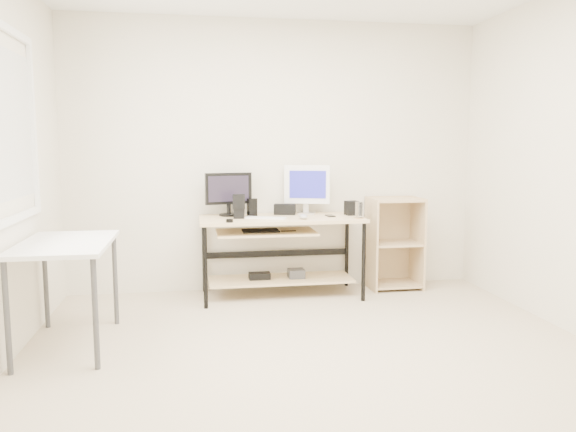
# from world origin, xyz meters

# --- Properties ---
(room) EXTENTS (4.01, 4.01, 2.62)m
(room) POSITION_xyz_m (-0.14, 0.04, 1.32)
(room) COLOR #C4B397
(room) RESTS_ON ground
(desk) EXTENTS (1.50, 0.65, 0.75)m
(desk) POSITION_xyz_m (-0.03, 1.66, 0.54)
(desk) COLOR beige
(desk) RESTS_ON ground
(side_table) EXTENTS (0.60, 1.00, 0.75)m
(side_table) POSITION_xyz_m (-1.68, 0.60, 0.67)
(side_table) COLOR white
(side_table) RESTS_ON ground
(shelf_unit) EXTENTS (0.50, 0.40, 0.90)m
(shelf_unit) POSITION_xyz_m (1.15, 1.82, 0.45)
(shelf_unit) COLOR #D1B382
(shelf_unit) RESTS_ON ground
(black_monitor) EXTENTS (0.44, 0.18, 0.40)m
(black_monitor) POSITION_xyz_m (-0.47, 1.84, 0.98)
(black_monitor) COLOR black
(black_monitor) RESTS_ON desk
(white_imac) EXTENTS (0.43, 0.18, 0.47)m
(white_imac) POSITION_xyz_m (0.28, 1.86, 1.02)
(white_imac) COLOR silver
(white_imac) RESTS_ON desk
(keyboard) EXTENTS (0.39, 0.24, 0.01)m
(keyboard) POSITION_xyz_m (-0.16, 1.58, 0.76)
(keyboard) COLOR white
(keyboard) RESTS_ON desk
(mouse) EXTENTS (0.08, 0.12, 0.04)m
(mouse) POSITION_xyz_m (0.18, 1.50, 0.77)
(mouse) COLOR #B8B8BE
(mouse) RESTS_ON desk
(center_speaker) EXTENTS (0.22, 0.14, 0.10)m
(center_speaker) POSITION_xyz_m (0.06, 1.83, 0.80)
(center_speaker) COLOR black
(center_speaker) RESTS_ON desk
(speaker_left) EXTENTS (0.12, 0.12, 0.22)m
(speaker_left) POSITION_xyz_m (-0.39, 1.64, 0.86)
(speaker_left) COLOR black
(speaker_left) RESTS_ON desk
(speaker_right) EXTENTS (0.12, 0.12, 0.13)m
(speaker_right) POSITION_xyz_m (0.68, 1.70, 0.82)
(speaker_right) COLOR black
(speaker_right) RESTS_ON desk
(audio_controller) EXTENTS (0.10, 0.08, 0.17)m
(audio_controller) POSITION_xyz_m (-0.26, 1.75, 0.83)
(audio_controller) COLOR black
(audio_controller) RESTS_ON desk
(volume_puck) EXTENTS (0.07, 0.07, 0.03)m
(volume_puck) POSITION_xyz_m (-0.49, 1.39, 0.76)
(volume_puck) COLOR black
(volume_puck) RESTS_ON desk
(smartphone) EXTENTS (0.08, 0.13, 0.01)m
(smartphone) POSITION_xyz_m (0.46, 1.64, 0.75)
(smartphone) COLOR black
(smartphone) RESTS_ON desk
(coaster) EXTENTS (0.11, 0.11, 0.01)m
(coaster) POSITION_xyz_m (0.69, 1.47, 0.75)
(coaster) COLOR #A27749
(coaster) RESTS_ON desk
(drinking_glass) EXTENTS (0.09, 0.09, 0.14)m
(drinking_glass) POSITION_xyz_m (0.69, 1.47, 0.83)
(drinking_glass) COLOR white
(drinking_glass) RESTS_ON coaster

